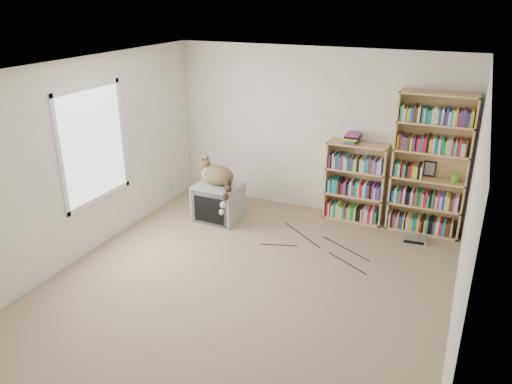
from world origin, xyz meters
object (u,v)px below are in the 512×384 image
at_px(dvd_player, 416,239).
at_px(bookcase_short, 355,185).
at_px(crt_tv, 219,202).
at_px(bookcase_tall, 429,169).
at_px(cat, 219,179).

bearing_deg(dvd_player, bookcase_short, 152.76).
bearing_deg(crt_tv, dvd_player, 9.88).
height_order(crt_tv, bookcase_tall, bookcase_tall).
bearing_deg(dvd_player, crt_tv, -176.35).
bearing_deg(bookcase_short, dvd_player, -21.79).
bearing_deg(cat, dvd_player, 21.88).
xyz_separation_m(crt_tv, bookcase_tall, (2.86, 0.84, 0.66)).
xyz_separation_m(cat, bookcase_tall, (2.83, 0.88, 0.28)).
relative_size(crt_tv, dvd_player, 2.08).
relative_size(bookcase_short, dvd_player, 3.80).
height_order(cat, dvd_player, cat).
distance_m(cat, dvd_player, 2.91).
bearing_deg(bookcase_tall, bookcase_short, -179.97).
bearing_deg(dvd_player, bookcase_tall, 80.30).
distance_m(bookcase_tall, dvd_player, 0.99).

